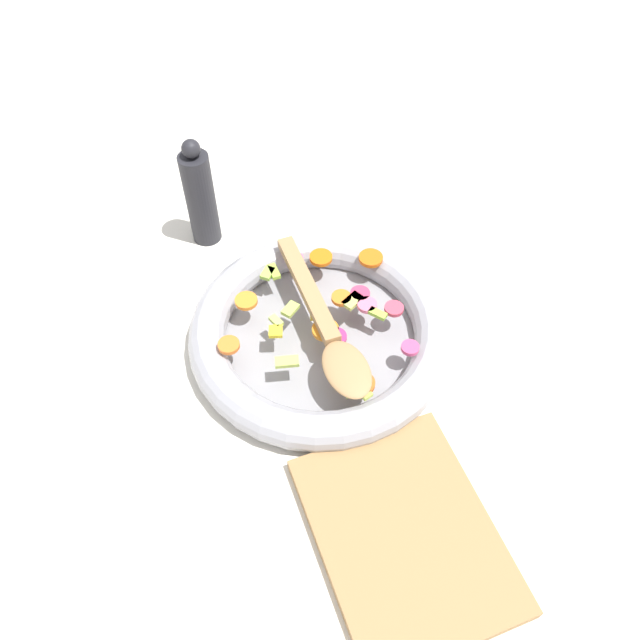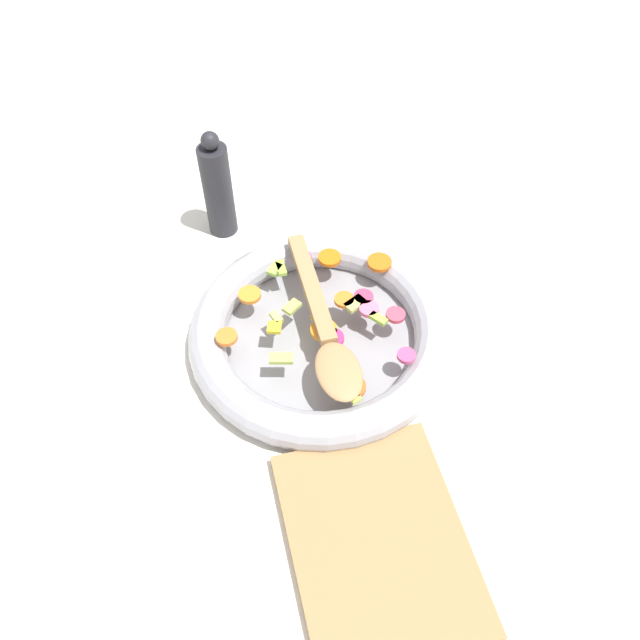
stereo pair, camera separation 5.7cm
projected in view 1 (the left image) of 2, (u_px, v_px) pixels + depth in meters
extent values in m
plane|color=silver|center=(320.00, 342.00, 0.87)|extent=(4.00, 4.00, 0.00)
cylinder|color=gray|center=(320.00, 340.00, 0.86)|extent=(0.31, 0.31, 0.01)
torus|color=#9E9EA5|center=(320.00, 332.00, 0.85)|extent=(0.36, 0.36, 0.05)
cylinder|color=orange|center=(341.00, 298.00, 0.85)|extent=(0.04, 0.04, 0.01)
cylinder|color=orange|center=(327.00, 329.00, 0.81)|extent=(0.05, 0.05, 0.01)
cylinder|color=orange|center=(337.00, 365.00, 0.78)|extent=(0.03, 0.03, 0.01)
cylinder|color=orange|center=(229.00, 345.00, 0.80)|extent=(0.04, 0.04, 0.01)
cylinder|color=orange|center=(371.00, 258.00, 0.90)|extent=(0.04, 0.04, 0.01)
cylinder|color=#D45F21|center=(362.00, 383.00, 0.76)|extent=(0.05, 0.05, 0.01)
cylinder|color=orange|center=(246.00, 301.00, 0.85)|extent=(0.04, 0.04, 0.01)
cylinder|color=orange|center=(321.00, 258.00, 0.90)|extent=(0.05, 0.05, 0.01)
cube|color=#B8CC51|center=(362.00, 390.00, 0.76)|extent=(0.03, 0.02, 0.01)
cube|color=#B5CE56|center=(290.00, 309.00, 0.84)|extent=(0.03, 0.03, 0.01)
cube|color=#B7D25E|center=(276.00, 321.00, 0.82)|extent=(0.02, 0.02, 0.01)
cube|color=#BCD458|center=(287.00, 362.00, 0.78)|extent=(0.02, 0.03, 0.01)
cube|color=#BEC95E|center=(353.00, 301.00, 0.85)|extent=(0.03, 0.03, 0.01)
cube|color=#A2D244|center=(378.00, 314.00, 0.83)|extent=(0.03, 0.02, 0.01)
cube|color=#9FCE4C|center=(268.00, 273.00, 0.88)|extent=(0.03, 0.03, 0.01)
cube|color=#B4D95D|center=(352.00, 389.00, 0.76)|extent=(0.02, 0.03, 0.01)
cube|color=#A2CA43|center=(274.00, 271.00, 0.88)|extent=(0.03, 0.01, 0.01)
cylinder|color=#DB487A|center=(410.00, 348.00, 0.80)|extent=(0.03, 0.03, 0.01)
cylinder|color=#DA445B|center=(394.00, 309.00, 0.84)|extent=(0.03, 0.03, 0.01)
cylinder|color=#C6395D|center=(360.00, 294.00, 0.85)|extent=(0.04, 0.04, 0.01)
cylinder|color=#E55081|center=(296.00, 259.00, 0.90)|extent=(0.03, 0.03, 0.01)
cylinder|color=#ED6988|center=(366.00, 303.00, 0.84)|extent=(0.03, 0.03, 0.01)
cylinder|color=#D32D6D|center=(336.00, 337.00, 0.81)|extent=(0.03, 0.03, 0.01)
cube|color=yellow|center=(275.00, 329.00, 0.81)|extent=(0.02, 0.02, 0.01)
cube|color=yellow|center=(316.00, 314.00, 0.83)|extent=(0.03, 0.03, 0.01)
cube|color=#A87F51|center=(307.00, 288.00, 0.85)|extent=(0.19, 0.02, 0.01)
ellipsoid|color=#A87F51|center=(347.00, 369.00, 0.76)|extent=(0.09, 0.06, 0.01)
cylinder|color=#232328|center=(201.00, 199.00, 0.94)|extent=(0.05, 0.05, 0.15)
sphere|color=#232328|center=(191.00, 149.00, 0.87)|extent=(0.03, 0.03, 0.03)
cube|color=#9E7547|center=(405.00, 534.00, 0.69)|extent=(0.25, 0.19, 0.02)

